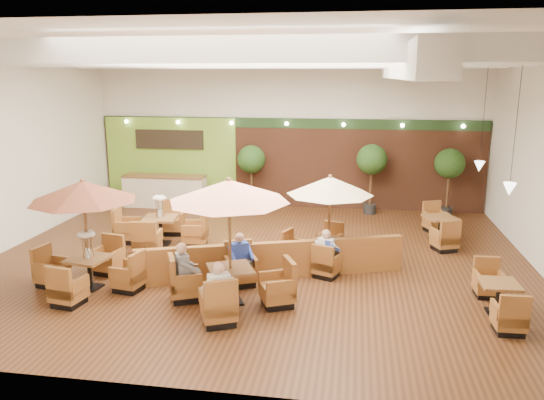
% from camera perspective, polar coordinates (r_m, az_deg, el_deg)
% --- Properties ---
extents(room, '(14.04, 14.00, 5.52)m').
position_cam_1_polar(room, '(14.42, 0.25, 8.92)').
color(room, '#381E0F').
rests_on(room, ground).
extents(service_counter, '(3.00, 0.75, 1.18)m').
position_cam_1_polar(service_counter, '(19.79, -11.44, 0.94)').
color(service_counter, beige).
rests_on(service_counter, ground).
extents(booth_divider, '(6.13, 2.29, 0.89)m').
position_cam_1_polar(booth_divider, '(12.66, 0.08, -6.49)').
color(booth_divider, brown).
rests_on(booth_divider, ground).
extents(table_0, '(2.56, 2.56, 2.55)m').
position_cam_1_polar(table_0, '(12.39, -19.49, -1.51)').
color(table_0, brown).
rests_on(table_0, ground).
extents(table_1, '(2.86, 2.86, 2.72)m').
position_cam_1_polar(table_1, '(10.92, -4.60, -2.05)').
color(table_1, brown).
rests_on(table_1, ground).
extents(table_2, '(2.30, 2.43, 2.35)m').
position_cam_1_polar(table_2, '(13.25, 6.00, 0.02)').
color(table_2, brown).
rests_on(table_2, ground).
extents(table_3, '(2.78, 2.78, 1.58)m').
position_cam_1_polar(table_3, '(15.46, -11.88, -3.10)').
color(table_3, brown).
rests_on(table_3, ground).
extents(table_4, '(0.78, 2.26, 0.84)m').
position_cam_1_polar(table_4, '(11.83, 23.12, -9.70)').
color(table_4, brown).
rests_on(table_4, ground).
extents(table_5, '(1.08, 2.63, 0.92)m').
position_cam_1_polar(table_5, '(16.23, 17.59, -2.99)').
color(table_5, brown).
rests_on(table_5, ground).
extents(topiary_0, '(0.99, 0.99, 2.31)m').
position_cam_1_polar(topiary_0, '(18.90, -2.24, 4.13)').
color(topiary_0, black).
rests_on(topiary_0, ground).
extents(topiary_1, '(1.05, 1.05, 2.43)m').
position_cam_1_polar(topiary_1, '(18.54, 10.67, 4.01)').
color(topiary_1, black).
rests_on(topiary_1, ground).
extents(topiary_2, '(1.01, 1.01, 2.34)m').
position_cam_1_polar(topiary_2, '(18.81, 18.55, 3.47)').
color(topiary_2, black).
rests_on(topiary_2, ground).
extents(diner_0, '(0.47, 0.46, 0.84)m').
position_cam_1_polar(diner_0, '(10.35, -5.79, -9.25)').
color(diner_0, white).
rests_on(diner_0, ground).
extents(diner_1, '(0.44, 0.43, 0.78)m').
position_cam_1_polar(diner_1, '(12.17, -3.41, -5.81)').
color(diner_1, '#2A45B8').
rests_on(diner_1, ground).
extents(diner_2, '(0.46, 0.47, 0.83)m').
position_cam_1_polar(diner_2, '(11.52, -9.37, -7.01)').
color(diner_2, slate).
rests_on(diner_2, ground).
extents(diner_3, '(0.41, 0.39, 0.73)m').
position_cam_1_polar(diner_3, '(12.69, 5.92, -5.15)').
color(diner_3, '#2A45B8').
rests_on(diner_3, ground).
extents(diner_4, '(0.41, 0.38, 0.74)m').
position_cam_1_polar(diner_4, '(12.68, 5.92, -5.13)').
color(diner_4, white).
rests_on(diner_4, ground).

